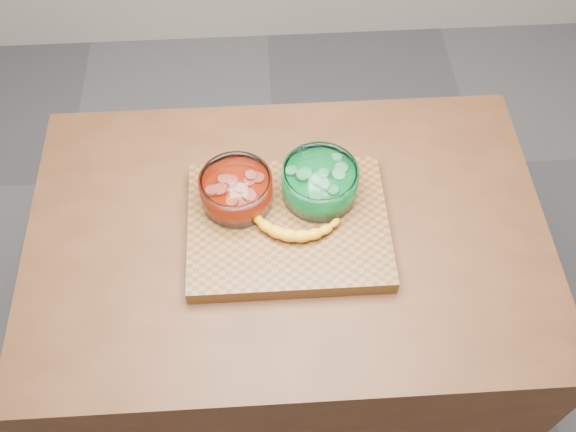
{
  "coord_description": "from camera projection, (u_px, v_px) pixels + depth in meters",
  "views": [
    {
      "loc": [
        -0.05,
        -0.8,
        2.13
      ],
      "look_at": [
        0.0,
        0.0,
        0.96
      ],
      "focal_mm": 40.0,
      "sensor_mm": 36.0,
      "label": 1
    }
  ],
  "objects": [
    {
      "name": "bowl_green",
      "position": [
        320.0,
        183.0,
        1.45
      ],
      "size": [
        0.17,
        0.17,
        0.08
      ],
      "color": "white",
      "rests_on": "cutting_board"
    },
    {
      "name": "ground",
      "position": [
        288.0,
        372.0,
        2.21
      ],
      "size": [
        3.5,
        3.5,
        0.0
      ],
      "primitive_type": "plane",
      "color": "#5A5A5E",
      "rests_on": "ground"
    },
    {
      "name": "counter",
      "position": [
        288.0,
        316.0,
        1.84
      ],
      "size": [
        1.2,
        0.8,
        0.9
      ],
      "primitive_type": "cube",
      "color": "#512E18",
      "rests_on": "ground"
    },
    {
      "name": "bowl_red",
      "position": [
        236.0,
        190.0,
        1.44
      ],
      "size": [
        0.16,
        0.16,
        0.08
      ],
      "color": "white",
      "rests_on": "cutting_board"
    },
    {
      "name": "cutting_board",
      "position": [
        288.0,
        226.0,
        1.45
      ],
      "size": [
        0.45,
        0.35,
        0.04
      ],
      "primitive_type": "cube",
      "color": "brown",
      "rests_on": "counter"
    },
    {
      "name": "banana",
      "position": [
        293.0,
        222.0,
        1.42
      ],
      "size": [
        0.24,
        0.13,
        0.03
      ],
      "primitive_type": null,
      "color": "#E8A214",
      "rests_on": "cutting_board"
    }
  ]
}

